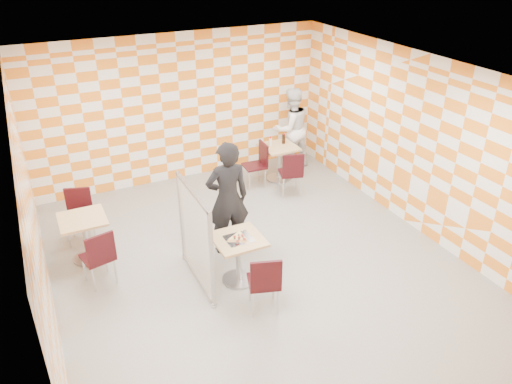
# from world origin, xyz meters

# --- Properties ---
(room_shell) EXTENTS (7.00, 7.00, 7.00)m
(room_shell) POSITION_xyz_m (0.00, 0.54, 1.50)
(room_shell) COLOR gray
(room_shell) RESTS_ON ground
(main_table) EXTENTS (0.70, 0.70, 0.75)m
(main_table) POSITION_xyz_m (-0.42, -0.29, 0.51)
(main_table) COLOR tan
(main_table) RESTS_ON ground
(second_table) EXTENTS (0.70, 0.70, 0.75)m
(second_table) POSITION_xyz_m (1.74, 2.51, 0.51)
(second_table) COLOR tan
(second_table) RESTS_ON ground
(empty_table) EXTENTS (0.70, 0.70, 0.75)m
(empty_table) POSITION_xyz_m (-2.37, 1.27, 0.51)
(empty_table) COLOR tan
(empty_table) RESTS_ON ground
(chair_main_front) EXTENTS (0.53, 0.54, 0.92)m
(chair_main_front) POSITION_xyz_m (-0.39, -1.10, 0.54)
(chair_main_front) COLOR black
(chair_main_front) RESTS_ON ground
(chair_second_front) EXTENTS (0.52, 0.53, 0.92)m
(chair_second_front) POSITION_xyz_m (1.61, 1.74, 0.54)
(chair_second_front) COLOR black
(chair_second_front) RESTS_ON ground
(chair_second_side) EXTENTS (0.46, 0.45, 0.92)m
(chair_second_side) POSITION_xyz_m (1.23, 2.43, 0.54)
(chair_second_side) COLOR black
(chair_second_side) RESTS_ON ground
(chair_empty_near) EXTENTS (0.51, 0.51, 0.92)m
(chair_empty_near) POSITION_xyz_m (-2.28, 0.47, 0.54)
(chair_empty_near) COLOR black
(chair_empty_near) RESTS_ON ground
(chair_empty_far) EXTENTS (0.53, 0.54, 0.92)m
(chair_empty_far) POSITION_xyz_m (-2.35, 1.90, 0.54)
(chair_empty_far) COLOR black
(chair_empty_far) RESTS_ON ground
(partition) EXTENTS (0.08, 1.38, 1.55)m
(partition) POSITION_xyz_m (-0.99, -0.05, 0.79)
(partition) COLOR white
(partition) RESTS_ON ground
(man_dark) EXTENTS (0.73, 0.51, 1.90)m
(man_dark) POSITION_xyz_m (-0.24, 0.53, 0.95)
(man_dark) COLOR black
(man_dark) RESTS_ON ground
(man_white) EXTENTS (0.91, 0.73, 1.78)m
(man_white) POSITION_xyz_m (2.28, 2.98, 0.89)
(man_white) COLOR white
(man_white) RESTS_ON ground
(pizza_on_foil) EXTENTS (0.40, 0.40, 0.04)m
(pizza_on_foil) POSITION_xyz_m (-0.42, -0.31, 0.77)
(pizza_on_foil) COLOR silver
(pizza_on_foil) RESTS_ON main_table
(sport_bottle) EXTENTS (0.06, 0.06, 0.20)m
(sport_bottle) POSITION_xyz_m (1.59, 2.61, 0.84)
(sport_bottle) COLOR white
(sport_bottle) RESTS_ON second_table
(soda_bottle) EXTENTS (0.07, 0.07, 0.23)m
(soda_bottle) POSITION_xyz_m (1.89, 2.60, 0.85)
(soda_bottle) COLOR black
(soda_bottle) RESTS_ON second_table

